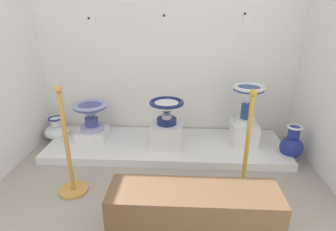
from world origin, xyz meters
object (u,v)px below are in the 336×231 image
antique_toilet_leftmost (248,97)px  info_placard_second (167,19)px  plinth_block_squat_floral (93,134)px  antique_toilet_squat_floral (91,112)px  stanchion_post_near_left (70,164)px  info_placard_third (247,17)px  plinth_block_leftmost (244,133)px  info_placard_first (91,21)px  stanchion_post_near_right (245,163)px  decorative_vase_spare (57,131)px  antique_toilet_slender_white (167,108)px  museum_bench (193,213)px  plinth_block_slender_white (167,134)px  decorative_vase_corner (292,146)px

antique_toilet_leftmost → info_placard_second: size_ratio=3.93×
plinth_block_squat_floral → antique_toilet_squat_floral: antique_toilet_squat_floral is taller
stanchion_post_near_left → info_placard_second: bearing=58.6°
antique_toilet_squat_floral → info_placard_third: (1.87, 0.37, 1.09)m
plinth_block_squat_floral → plinth_block_leftmost: bearing=-0.7°
info_placard_second → info_placard_third: info_placard_third is taller
info_placard_first → stanchion_post_near_right: (1.71, -1.22, -1.20)m
antique_toilet_squat_floral → decorative_vase_spare: (-0.50, 0.08, -0.30)m
antique_toilet_slender_white → stanchion_post_near_left: stanchion_post_near_left is taller
plinth_block_squat_floral → museum_bench: (1.22, -1.43, 0.05)m
plinth_block_squat_floral → museum_bench: size_ratio=0.29×
antique_toilet_squat_floral → info_placard_third: info_placard_third is taller
antique_toilet_leftmost → info_placard_first: 2.08m
plinth_block_slender_white → antique_toilet_slender_white: size_ratio=0.95×
info_placard_first → decorative_vase_corner: info_placard_first is taller
decorative_vase_corner → stanchion_post_near_left: size_ratio=0.40×
stanchion_post_near_left → info_placard_third: bearing=37.2°
antique_toilet_squat_floral → museum_bench: (1.22, -1.43, -0.24)m
stanchion_post_near_left → decorative_vase_spare: bearing=119.9°
antique_toilet_squat_floral → antique_toilet_leftmost: 1.89m
plinth_block_slender_white → plinth_block_leftmost: bearing=7.3°
plinth_block_leftmost → info_placard_third: size_ratio=2.48×
stanchion_post_near_left → antique_toilet_squat_floral: bearing=96.1°
info_placard_first → stanchion_post_near_right: info_placard_first is taller
decorative_vase_spare → stanchion_post_near_left: stanchion_post_near_left is taller
decorative_vase_spare → museum_bench: 2.29m
decorative_vase_corner → stanchion_post_near_left: 2.37m
antique_toilet_slender_white → decorative_vase_corner: 1.48m
plinth_block_leftmost → info_placard_second: info_placard_second is taller
museum_bench → plinth_block_squat_floral: bearing=130.3°
info_placard_third → museum_bench: bearing=-109.8°
antique_toilet_slender_white → museum_bench: (0.27, -1.29, -0.36)m
museum_bench → stanchion_post_near_left: bearing=157.2°
decorative_vase_spare → info_placard_second: bearing=11.5°
antique_toilet_leftmost → antique_toilet_squat_floral: bearing=179.3°
info_placard_third → decorative_vase_spare: bearing=-173.0°
plinth_block_squat_floral → info_placard_first: bearing=89.8°
antique_toilet_squat_floral → plinth_block_leftmost: size_ratio=1.17×
antique_toilet_squat_floral → stanchion_post_near_left: 0.98m
info_placard_first → info_placard_third: (1.86, 0.00, 0.04)m
info_placard_second → plinth_block_slender_white: bearing=-87.2°
plinth_block_slender_white → stanchion_post_near_left: (-0.84, -0.82, 0.07)m
plinth_block_leftmost → antique_toilet_squat_floral: bearing=179.3°
antique_toilet_squat_floral → decorative_vase_spare: size_ratio=1.28×
antique_toilet_squat_floral → plinth_block_squat_floral: bearing=0.0°
plinth_block_slender_white → info_placard_first: size_ratio=3.36×
decorative_vase_spare → info_placard_first: bearing=30.1°
antique_toilet_slender_white → info_placard_first: (-0.94, 0.51, 0.93)m
plinth_block_squat_floral → antique_toilet_slender_white: (0.94, -0.14, 0.41)m
decorative_vase_spare → info_placard_third: bearing=7.0°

